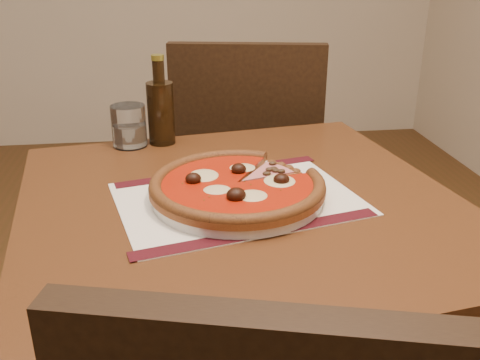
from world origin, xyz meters
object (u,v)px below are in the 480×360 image
at_px(bottle, 161,110).
at_px(chair_far, 248,165).
at_px(table, 241,246).
at_px(plate, 237,194).
at_px(water_glass, 129,126).
at_px(pizza, 237,184).

bearing_deg(bottle, chair_far, 54.22).
distance_m(table, plate, 0.11).
height_order(chair_far, water_glass, chair_far).
bearing_deg(pizza, table, 2.25).
bearing_deg(water_glass, chair_far, 48.03).
distance_m(pizza, bottle, 0.37).
bearing_deg(plate, bottle, 112.14).
xyz_separation_m(table, plate, (-0.01, -0.00, 0.11)).
bearing_deg(plate, water_glass, 123.00).
bearing_deg(bottle, plate, -67.86).
distance_m(chair_far, pizza, 0.76).
height_order(plate, pizza, pizza).
xyz_separation_m(chair_far, pizza, (-0.12, -0.70, 0.24)).
xyz_separation_m(plate, water_glass, (-0.21, 0.33, 0.04)).
relative_size(plate, bottle, 1.50).
relative_size(table, water_glass, 9.33).
bearing_deg(bottle, pizza, -67.87).
xyz_separation_m(table, bottle, (-0.15, 0.34, 0.18)).
bearing_deg(chair_far, pizza, 90.73).
xyz_separation_m(table, chair_far, (0.11, 0.70, -0.11)).
relative_size(pizza, water_glass, 3.31).
bearing_deg(water_glass, table, -56.06).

